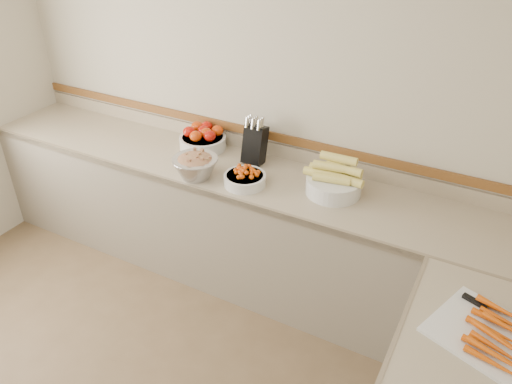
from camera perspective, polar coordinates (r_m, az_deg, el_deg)
The scene contains 8 objects.
back_wall at distance 3.47m, azimuth 0.01°, elevation 10.68°, with size 4.00×4.00×0.00m, color #BAB199.
counter_back at distance 3.63m, azimuth -2.42°, elevation -3.57°, with size 4.00×0.65×1.08m.
knife_block at distance 3.42m, azimuth -0.14°, elevation 5.57°, with size 0.14×0.17×0.34m.
tomato_bowl at distance 3.66m, azimuth -6.08°, elevation 6.08°, with size 0.34×0.34×0.17m.
cherry_tomato_bowl at distance 3.19m, azimuth -1.31°, elevation 1.64°, with size 0.27×0.27×0.15m.
corn_bowl at distance 3.12m, azimuth 8.92°, elevation 1.22°, with size 0.38×0.35×0.26m.
rhubarb_bowl at distance 3.28m, azimuth -6.95°, elevation 3.04°, with size 0.30×0.30×0.17m.
cutting_board at distance 2.42m, azimuth 25.69°, elevation -14.62°, with size 0.61×0.54×0.07m.
Camera 1 is at (1.54, -0.85, 2.55)m, focal length 35.00 mm.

